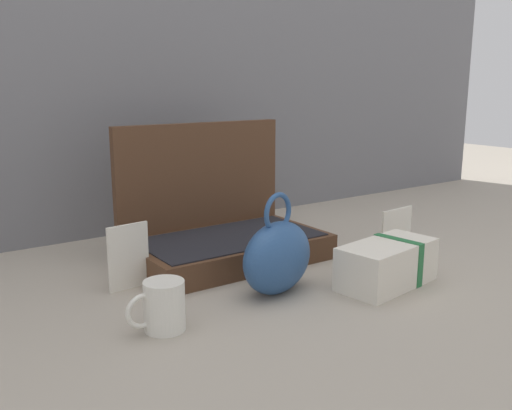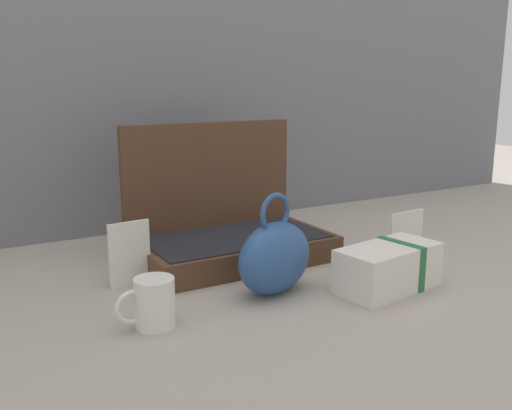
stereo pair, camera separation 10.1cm
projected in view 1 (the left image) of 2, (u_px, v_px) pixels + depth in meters
name	position (u px, v px, depth m)	size (l,w,h in m)	color
ground_plane	(241.00, 281.00, 1.28)	(6.00, 6.00, 0.00)	#9E9384
open_suitcase	(220.00, 229.00, 1.44)	(0.49, 0.30, 0.34)	#4C301E
teal_pouch_handbag	(277.00, 257.00, 1.20)	(0.21, 0.15, 0.22)	#284C7F
cream_toiletry_bag	(388.00, 264.00, 1.25)	(0.25, 0.15, 0.10)	silver
coffee_mug	(163.00, 306.00, 1.02)	(0.11, 0.08, 0.09)	silver
info_card_left	(396.00, 230.00, 1.50)	(0.12, 0.01, 0.12)	silver
poster_card_right	(129.00, 257.00, 1.22)	(0.10, 0.01, 0.15)	silver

